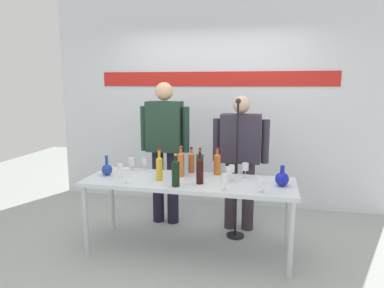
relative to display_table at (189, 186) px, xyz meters
The scene contains 25 objects.
ground_plane 0.70m from the display_table, ahead, with size 10.00×10.00×0.00m, color #A2AAA5.
back_wall 1.77m from the display_table, 90.00° to the left, with size 4.72×0.11×3.00m.
display_table is the anchor object (origin of this frame).
decanter_blue_left 0.91m from the display_table, behind, with size 0.12×0.12×0.21m.
decanter_blue_right 0.93m from the display_table, ahead, with size 0.13×0.13×0.20m.
presenter_left 0.87m from the display_table, 124.18° to the left, with size 0.61×0.22×1.74m.
presenter_right 0.84m from the display_table, 55.82° to the left, with size 0.65×0.22×1.59m.
wine_bottle_0 0.26m from the display_table, 36.03° to the right, with size 0.07×0.07×0.33m.
wine_bottle_1 0.31m from the display_table, 107.47° to the right, with size 0.08×0.08×0.31m.
wine_bottle_2 0.32m from the display_table, 122.03° to the left, with size 0.07×0.07×0.30m.
wine_bottle_3 0.35m from the display_table, 97.69° to the left, with size 0.07×0.07×0.28m.
wine_bottle_4 0.42m from the display_table, 48.29° to the left, with size 0.07×0.07×0.29m.
wine_bottle_5 0.26m from the display_table, 133.16° to the left, with size 0.07×0.07×0.32m.
wine_bottle_6 0.26m from the display_table, 57.76° to the left, with size 0.08×0.08×0.33m.
wine_bottle_7 0.35m from the display_table, 166.58° to the right, with size 0.07×0.07×0.32m.
wine_glass_left_0 0.67m from the display_table, 153.81° to the left, with size 0.06×0.06×0.14m.
wine_glass_left_1 0.65m from the display_table, 156.67° to the right, with size 0.07×0.07×0.15m.
wine_glass_left_2 0.74m from the display_table, behind, with size 0.06×0.06×0.15m.
wine_glass_left_3 0.78m from the display_table, 160.40° to the left, with size 0.07×0.07×0.14m.
wine_glass_right_0 0.50m from the display_table, 31.63° to the right, with size 0.06×0.06×0.16m.
wine_glass_right_1 0.78m from the display_table, 18.26° to the right, with size 0.07×0.07×0.14m.
wine_glass_right_2 0.62m from the display_table, 21.90° to the left, with size 0.07×0.07×0.16m.
wine_glass_right_3 0.44m from the display_table, ahead, with size 0.07×0.07×0.16m.
wine_glass_right_4 0.47m from the display_table, 13.62° to the left, with size 0.06×0.06×0.16m.
microphone_stand 0.64m from the display_table, 44.45° to the left, with size 0.20×0.20×1.57m.
Camera 1 is at (0.78, -3.30, 1.73)m, focal length 32.41 mm.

